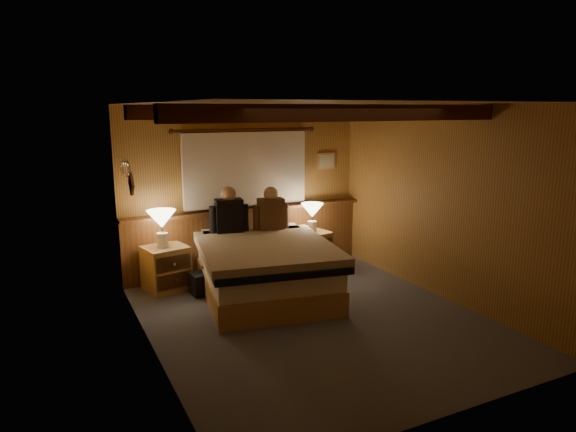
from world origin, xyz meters
TOP-DOWN VIEW (x-y plane):
  - floor at (0.00, 0.00)m, footprint 4.20×4.20m
  - ceiling at (0.00, 0.00)m, footprint 4.20×4.20m
  - wall_back at (0.00, 2.10)m, footprint 3.60×0.00m
  - wall_left at (-1.80, 0.00)m, footprint 0.00×4.20m
  - wall_right at (1.80, 0.00)m, footprint 0.00×4.20m
  - wall_front at (0.00, -2.10)m, footprint 3.60×0.00m
  - wainscot at (0.00, 2.04)m, footprint 3.60×0.23m
  - curtain_window at (0.00, 2.03)m, footprint 2.18×0.09m
  - ceiling_beams at (0.00, 0.15)m, footprint 3.60×1.65m
  - coat_rail at (-1.72, 1.58)m, footprint 0.05×0.55m
  - framed_print at (1.35, 2.08)m, footprint 0.30×0.04m
  - bed at (-0.19, 0.96)m, footprint 1.89×2.29m
  - nightstand_left at (-1.27, 1.74)m, footprint 0.62×0.58m
  - nightstand_right at (0.83, 1.63)m, footprint 0.61×0.57m
  - lamp_left at (-1.30, 1.74)m, footprint 0.37×0.37m
  - lamp_right at (0.85, 1.61)m, footprint 0.33×0.33m
  - person_left at (-0.40, 1.68)m, footprint 0.53×0.26m
  - person_right at (0.18, 1.58)m, footprint 0.51×0.25m
  - duffel_bag at (-0.81, 1.36)m, footprint 0.49×0.32m

SIDE VIEW (x-z plane):
  - floor at x=0.00m, z-range 0.00..0.00m
  - duffel_bag at x=-0.81m, z-range -0.02..0.31m
  - nightstand_right at x=0.83m, z-range 0.00..0.58m
  - nightstand_left at x=-1.27m, z-range 0.00..0.58m
  - bed at x=-0.19m, z-range 0.01..0.72m
  - wainscot at x=0.00m, z-range 0.02..0.96m
  - lamp_right at x=0.85m, z-range 0.66..1.09m
  - lamp_left at x=-1.30m, z-range 0.68..1.17m
  - person_right at x=0.18m, z-range 0.63..1.26m
  - person_left at x=-0.40m, z-range 0.63..1.28m
  - wall_left at x=-1.80m, z-range -0.90..3.30m
  - wall_right at x=1.80m, z-range -0.90..3.30m
  - wall_back at x=0.00m, z-range -0.60..3.00m
  - wall_front at x=0.00m, z-range -0.60..3.00m
  - curtain_window at x=0.00m, z-range 0.96..2.08m
  - framed_print at x=1.35m, z-range 1.43..1.68m
  - coat_rail at x=-1.72m, z-range 1.55..1.79m
  - ceiling_beams at x=0.00m, z-range 2.23..2.39m
  - ceiling at x=0.00m, z-range 2.40..2.40m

